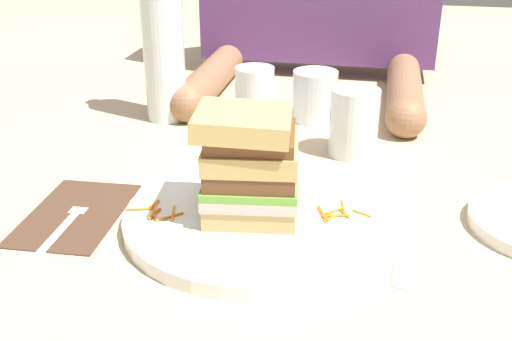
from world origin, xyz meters
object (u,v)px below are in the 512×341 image
sandwich (249,165)px  empty_tumbler_0 (315,96)px  juice_glass (354,125)px  empty_tumbler_1 (255,98)px  fork (67,220)px  main_plate (251,220)px  water_bottle (162,32)px  knife (405,239)px  napkin_dark (75,213)px

sandwich → empty_tumbler_0: (0.03, 0.37, -0.04)m
juice_glass → empty_tumbler_1: 0.18m
fork → empty_tumbler_0: empty_tumbler_0 is taller
main_plate → empty_tumbler_0: (0.03, 0.36, 0.03)m
water_bottle → empty_tumbler_0: (0.24, 0.04, -0.10)m
juice_glass → water_bottle: water_bottle is taller
knife → water_bottle: (-0.38, 0.32, 0.14)m
empty_tumbler_1 → water_bottle: bearing=174.2°
empty_tumbler_1 → juice_glass: bearing=-25.4°
fork → empty_tumbler_0: (0.24, 0.40, 0.04)m
main_plate → fork: (-0.21, -0.04, -0.00)m
sandwich → juice_glass: sandwich is taller
main_plate → fork: bearing=-170.0°
empty_tumbler_0 → empty_tumbler_1: empty_tumbler_1 is taller
main_plate → empty_tumbler_1: (-0.06, 0.31, 0.04)m
juice_glass → main_plate: bearing=-113.2°
empty_tumbler_0 → juice_glass: bearing=-61.9°
fork → empty_tumbler_1: (0.15, 0.35, 0.04)m
main_plate → juice_glass: (0.10, 0.23, 0.04)m
main_plate → sandwich: (-0.00, -0.00, 0.07)m
fork → sandwich: bearing=10.0°
sandwich → napkin_dark: (-0.21, -0.01, -0.07)m
main_plate → empty_tumbler_1: size_ratio=2.94×
sandwich → water_bottle: water_bottle is taller
sandwich → empty_tumbler_1: bearing=100.5°
sandwich → empty_tumbler_1: sandwich is taller
main_plate → empty_tumbler_1: bearing=100.8°
napkin_dark → knife: bearing=2.8°
napkin_dark → juice_glass: size_ratio=1.74×
fork → napkin_dark: bearing=91.8°
sandwich → napkin_dark: 0.22m
main_plate → juice_glass: bearing=66.8°
juice_glass → fork: bearing=-138.7°
napkin_dark → fork: (0.00, -0.02, 0.00)m
fork → water_bottle: (-0.00, 0.36, 0.14)m
napkin_dark → water_bottle: (-0.00, 0.34, 0.14)m
water_bottle → empty_tumbler_0: bearing=9.8°
fork → juice_glass: (0.31, 0.27, 0.04)m
knife → juice_glass: size_ratio=2.07×
juice_glass → empty_tumbler_1: empty_tumbler_1 is taller
knife → empty_tumbler_1: size_ratio=2.04×
water_bottle → empty_tumbler_0: 0.26m
napkin_dark → juice_glass: 0.40m
fork → empty_tumbler_1: empty_tumbler_1 is taller
empty_tumbler_0 → sandwich: bearing=-94.8°
fork → knife: bearing=6.2°
main_plate → sandwich: 0.07m
water_bottle → empty_tumbler_1: bearing=-5.8°
juice_glass → napkin_dark: bearing=-141.2°
fork → water_bottle: bearing=90.3°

